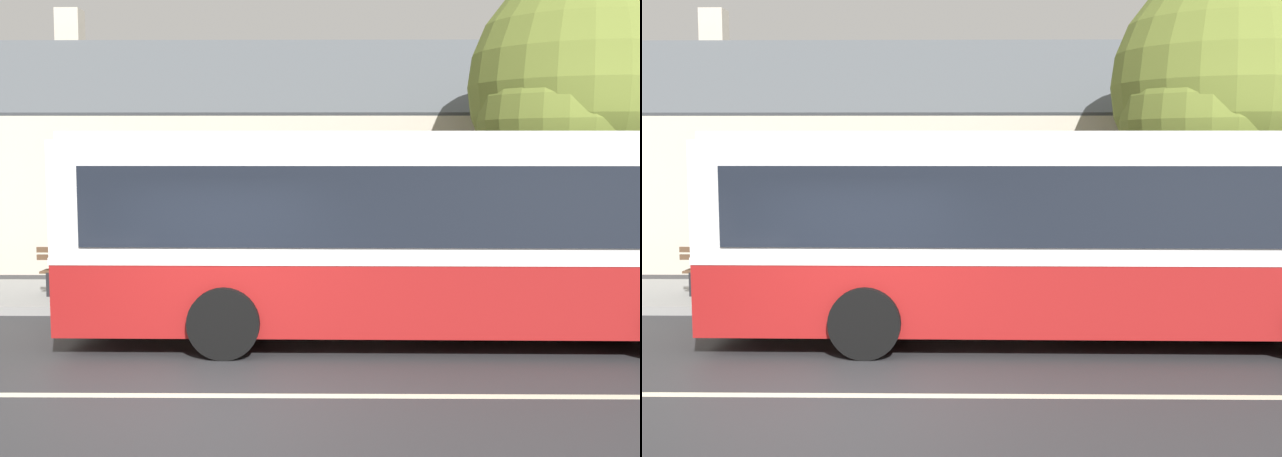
{
  "view_description": "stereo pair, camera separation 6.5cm",
  "coord_description": "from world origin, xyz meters",
  "views": [
    {
      "loc": [
        1.49,
        -9.15,
        2.88
      ],
      "look_at": [
        1.35,
        4.1,
        1.57
      ],
      "focal_mm": 45.0,
      "sensor_mm": 36.0,
      "label": 1
    },
    {
      "loc": [
        1.56,
        -9.14,
        2.88
      ],
      "look_at": [
        1.35,
        4.1,
        1.57
      ],
      "focal_mm": 45.0,
      "sensor_mm": 36.0,
      "label": 2
    }
  ],
  "objects": [
    {
      "name": "community_building",
      "position": [
        0.28,
        13.89,
        1.96
      ],
      "size": [
        24.03,
        9.8,
        6.99
      ],
      "color": "beige",
      "rests_on": "ground"
    },
    {
      "name": "bench_by_building",
      "position": [
        -3.04,
        5.66,
        0.57
      ],
      "size": [
        1.7,
        0.51,
        0.94
      ],
      "color": "brown",
      "rests_on": "sidewalk_far"
    },
    {
      "name": "street_tree_primary",
      "position": [
        6.48,
        6.86,
        3.93
      ],
      "size": [
        4.73,
        4.73,
        6.5
      ],
      "color": "#4C3828",
      "rests_on": "ground"
    },
    {
      "name": "sidewalk_far",
      "position": [
        0.0,
        6.0,
        0.07
      ],
      "size": [
        60.0,
        3.0,
        0.15
      ],
      "primitive_type": "cube",
      "color": "gray",
      "rests_on": "ground"
    },
    {
      "name": "lane_divider_stripe",
      "position": [
        0.0,
        0.0,
        0.0
      ],
      "size": [
        60.0,
        0.16,
        0.01
      ],
      "primitive_type": "cube",
      "color": "beige",
      "rests_on": "ground"
    },
    {
      "name": "ground_plane",
      "position": [
        0.0,
        0.0,
        0.0
      ],
      "size": [
        300.0,
        300.0,
        0.0
      ],
      "primitive_type": "plane",
      "color": "#2D2D30"
    },
    {
      "name": "transit_bus",
      "position": [
        3.01,
        2.9,
        1.68
      ],
      "size": [
        10.79,
        2.85,
        3.13
      ],
      "color": "maroon",
      "rests_on": "ground"
    }
  ]
}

